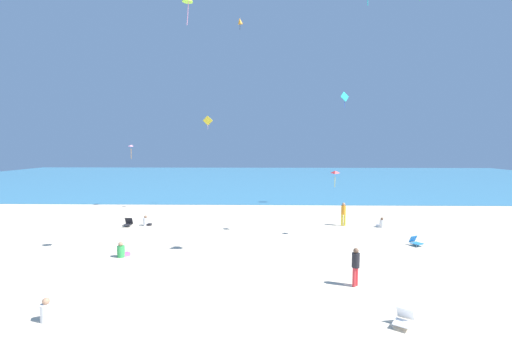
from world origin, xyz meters
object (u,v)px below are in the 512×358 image
person_1 (381,224)px  kite_red (335,172)px  beach_chair_near_camera (128,223)px  person_4 (146,222)px  beach_chair_far_right (404,319)px  kite_pink (131,146)px  kite_teal (345,97)px  person_3 (48,312)px  person_2 (356,264)px  person_5 (122,251)px  beach_chair_mid_beach (415,241)px  kite_orange (240,21)px  person_6 (343,212)px  kite_yellow (208,121)px

person_1 → kite_red: bearing=73.5°
beach_chair_near_camera → person_4: person_4 is taller
beach_chair_far_right → kite_pink: kite_pink is taller
kite_teal → person_1: bearing=-83.7°
person_3 → person_4: (-1.49, 14.14, -0.02)m
person_2 → beach_chair_far_right: bearing=-32.4°
person_2 → person_5: bearing=-152.6°
person_1 → kite_pink: size_ratio=0.54×
person_4 → kite_red: bearing=-8.0°
beach_chair_mid_beach → kite_orange: kite_orange is taller
person_4 → kite_red: size_ratio=0.70×
person_6 → kite_red: size_ratio=1.59×
person_4 → kite_teal: kite_teal is taller
beach_chair_far_right → person_2: person_2 is taller
kite_pink → person_4: bearing=-63.1°
beach_chair_far_right → kite_orange: 25.02m
beach_chair_mid_beach → person_5: person_5 is taller
beach_chair_near_camera → person_2: person_2 is taller
person_4 → person_5: bearing=-75.3°
beach_chair_near_camera → person_5: bearing=23.8°
beach_chair_mid_beach → kite_yellow: size_ratio=0.70×
beach_chair_far_right → person_3: person_3 is taller
beach_chair_mid_beach → beach_chair_near_camera: size_ratio=1.31×
person_6 → beach_chair_near_camera: bearing=-69.7°
kite_red → person_5: bearing=-160.7°
person_2 → kite_red: 8.46m
person_2 → beach_chair_near_camera: bearing=-172.7°
person_4 → beach_chair_near_camera: bearing=-160.7°
person_5 → person_6: size_ratio=0.48×
beach_chair_mid_beach → person_1: bearing=155.3°
beach_chair_far_right → beach_chair_mid_beach: bearing=-169.6°
person_6 → beach_chair_mid_beach: bearing=49.4°
kite_teal → person_6: bearing=-101.8°
person_2 → person_3: bearing=-118.7°
kite_pink → kite_teal: bearing=1.9°
beach_chair_far_right → kite_teal: (2.94, 22.60, 10.14)m
beach_chair_mid_beach → kite_red: 6.18m
person_6 → person_2: bearing=8.1°
person_5 → beach_chair_near_camera: bearing=57.7°
person_6 → kite_red: 4.91m
kite_yellow → kite_pink: bearing=-177.6°
person_2 → person_3: 11.48m
person_5 → kite_orange: 20.15m
person_1 → kite_red: kite_red is taller
person_2 → kite_teal: 21.81m
person_1 → person_3: 20.97m
beach_chair_far_right → kite_teal: bearing=-152.3°
beach_chair_far_right → kite_red: size_ratio=0.82×
kite_teal → person_3: bearing=-123.1°
kite_yellow → person_2: bearing=-64.2°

